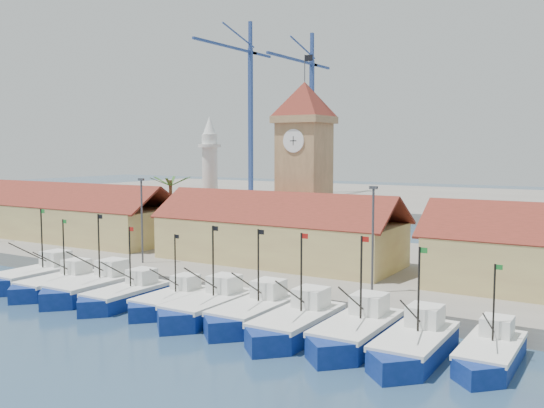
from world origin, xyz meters
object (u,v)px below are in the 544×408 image
Objects in this scene: clock_tower at (304,163)px; minaret at (210,179)px; boat_0 at (35,278)px; boat_5 at (206,309)px.

minaret is at bearing 172.39° from clock_tower.
boat_0 is 31.22m from clock_tower.
clock_tower is at bearing -7.61° from minaret.
boat_5 is at bearing -81.28° from clock_tower.
boat_0 is 1.03× the size of boat_5.
boat_5 is 0.46× the size of clock_tower.
boat_5 is at bearing -1.06° from boat_0.
clock_tower is 1.39× the size of minaret.
minaret reaches higher than boat_5.
clock_tower reaches higher than boat_0.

